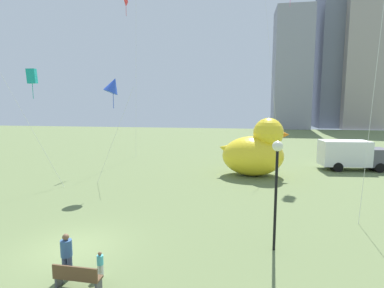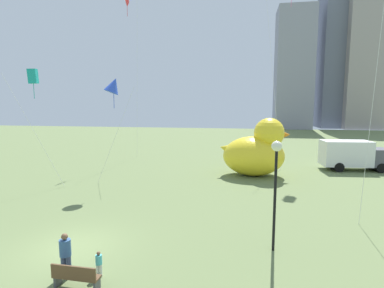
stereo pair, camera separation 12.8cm
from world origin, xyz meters
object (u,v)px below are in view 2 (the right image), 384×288
Objects in this scene: person_child at (99,263)px; person_adult at (65,253)px; kite_teal at (33,77)px; kite_blue at (113,85)px; kite_red at (128,11)px; park_bench at (75,276)px; lamppost at (276,170)px; box_truck at (353,155)px; giant_inflatable_duck at (256,151)px.

person_adult is at bearing -169.93° from person_child.
kite_teal is (-9.69, 11.60, 7.48)m from person_adult.
kite_blue is 0.46× the size of kite_red.
park_bench is 0.20× the size of kite_blue.
kite_blue is (-10.93, 8.45, 4.13)m from lamppost.
kite_teal is (-17.34, 8.23, 4.84)m from lamppost.
park_bench is 0.26× the size of box_truck.
giant_inflatable_duck is (7.41, 17.46, 1.28)m from person_adult.
box_truck is (9.03, 17.96, -2.10)m from lamppost.
lamppost is at bearing -25.39° from kite_teal.
box_truck is at bearing 54.07° from park_bench.
kite_teal is at bearing -103.19° from kite_red.
park_bench is 0.18× the size of kite_teal.
box_truck reaches higher than park_bench.
kite_teal reaches higher than kite_blue.
kite_blue is (-10.68, -5.63, 5.49)m from giant_inflatable_duck.
box_truck is 0.74× the size of kite_blue.
person_child is 0.15× the size of box_truck.
kite_red reaches higher than park_bench.
kite_red is at bearing 154.85° from giant_inflatable_duck.
park_bench is 0.09× the size of kite_red.
person_child is 7.81m from lamppost.
park_bench is 1.09m from person_adult.
person_child is at bearing 63.71° from park_bench.
kite_red is at bearing 105.84° from kite_blue.
kite_teal is at bearing -159.75° from box_truck.
person_adult is at bearing -113.00° from giant_inflatable_duck.
box_truck is at bearing 22.68° from giant_inflatable_duck.
lamppost is 20.22m from box_truck.
giant_inflatable_duck reaches higher than person_adult.
kite_teal is (-10.45, 12.25, 7.91)m from park_bench.
kite_red is at bearing 105.66° from person_adult.
person_child is at bearing -109.85° from giant_inflatable_duck.
lamppost is 0.76× the size of box_truck.
person_child is 0.11× the size of kite_blue.
person_child is 26.22m from box_truck.
kite_red reaches higher than kite_blue.
person_child is 18.41m from giant_inflatable_duck.
kite_teal is (-2.93, -12.51, -8.31)m from kite_red.
lamppost is (6.47, 3.16, 3.02)m from person_child.
kite_blue reaches higher than person_adult.
person_child reaches higher than park_bench.
kite_blue is at bearing -74.16° from kite_red.
giant_inflatable_duck reaches higher than person_child.
kite_teal is at bearing -178.01° from kite_blue.
kite_red reaches higher than person_child.
kite_teal reaches higher than person_child.
person_adult reaches higher than person_child.
kite_red is (-6.76, 24.11, 15.79)m from person_adult.
person_adult is at bearing -74.34° from kite_red.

